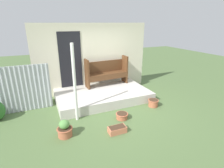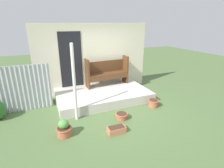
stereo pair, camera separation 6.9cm
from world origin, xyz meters
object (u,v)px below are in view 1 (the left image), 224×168
support_post (75,84)px  flower_pot_middle (122,116)px  bench (107,71)px  flower_pot_left (65,129)px  planter_box_rect (117,130)px  flower_pot_right (153,103)px

support_post → flower_pot_middle: 1.60m
support_post → bench: 2.24m
bench → flower_pot_middle: (-0.36, -2.08, -0.76)m
flower_pot_left → flower_pot_middle: bearing=6.3°
flower_pot_middle → planter_box_rect: 0.68m
planter_box_rect → flower_pot_middle: bearing=53.4°
flower_pot_right → support_post: bearing=176.1°
support_post → flower_pot_right: size_ratio=6.10×
flower_pot_middle → flower_pot_left: bearing=-173.7°
flower_pot_left → flower_pot_middle: size_ratio=1.20×
support_post → flower_pot_right: bearing=-3.9°
support_post → flower_pot_right: (2.48, -0.17, -0.94)m
support_post → flower_pot_middle: (1.18, -0.47, -0.97)m
flower_pot_middle → planter_box_rect: size_ratio=0.81×
flower_pot_middle → planter_box_rect: bearing=-126.6°
bench → flower_pot_right: bearing=-65.6°
bench → flower_pot_right: bench is taller
bench → flower_pot_left: bearing=-134.8°
flower_pot_left → flower_pot_middle: 1.64m
bench → flower_pot_right: (0.94, -1.77, -0.73)m
planter_box_rect → support_post: bearing=127.4°
bench → flower_pot_middle: bearing=-103.2°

